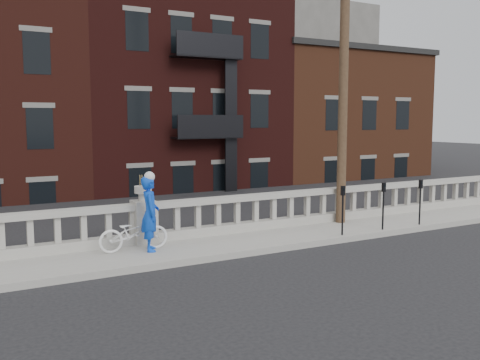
{
  "coord_description": "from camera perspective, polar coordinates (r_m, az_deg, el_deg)",
  "views": [
    {
      "loc": [
        -4.48,
        -8.99,
        3.31
      ],
      "look_at": [
        2.41,
        3.2,
        1.71
      ],
      "focal_mm": 40.0,
      "sensor_mm": 36.0,
      "label": 1
    }
  ],
  "objects": [
    {
      "name": "lower_level",
      "position": [
        32.43,
        -20.62,
        4.88
      ],
      "size": [
        80.0,
        44.0,
        20.8
      ],
      "color": "#605E59",
      "rests_on": "ground"
    },
    {
      "name": "bicycle",
      "position": [
        13.17,
        -11.28,
        -5.53
      ],
      "size": [
        1.71,
        0.67,
        0.88
      ],
      "primitive_type": "imported",
      "rotation": [
        0.0,
        0.0,
        1.52
      ],
      "color": "white",
      "rests_on": "sidewalk"
    },
    {
      "name": "parking_meter_b",
      "position": [
        15.84,
        15.04,
        -2.13
      ],
      "size": [
        0.1,
        0.09,
        1.36
      ],
      "color": "black",
      "rests_on": "sidewalk"
    },
    {
      "name": "utility_pole",
      "position": [
        16.62,
        11.04,
        13.04
      ],
      "size": [
        1.6,
        0.28,
        10.0
      ],
      "color": "#422D1E",
      "rests_on": "sidewalk"
    },
    {
      "name": "sidewalk",
      "position": [
        13.2,
        -8.8,
        -7.76
      ],
      "size": [
        32.0,
        2.2,
        0.15
      ],
      "primitive_type": "cube",
      "color": "gray",
      "rests_on": "ground"
    },
    {
      "name": "parking_meter_c",
      "position": [
        16.91,
        18.67,
        -1.71
      ],
      "size": [
        0.1,
        0.09,
        1.36
      ],
      "color": "black",
      "rests_on": "sidewalk"
    },
    {
      "name": "balustrade",
      "position": [
        13.95,
        -10.23,
        -4.63
      ],
      "size": [
        28.0,
        0.34,
        1.03
      ],
      "color": "gray",
      "rests_on": "sidewalk"
    },
    {
      "name": "ground",
      "position": [
        10.57,
        -2.91,
        -11.74
      ],
      "size": [
        120.0,
        120.0,
        0.0
      ],
      "primitive_type": "plane",
      "color": "black",
      "rests_on": "ground"
    },
    {
      "name": "cyclist",
      "position": [
        13.02,
        -9.57,
        -3.55
      ],
      "size": [
        0.59,
        0.75,
        1.81
      ],
      "primitive_type": "imported",
      "rotation": [
        0.0,
        0.0,
        1.3
      ],
      "color": "blue",
      "rests_on": "sidewalk"
    },
    {
      "name": "parking_meter_a",
      "position": [
        14.83,
        10.9,
        -2.59
      ],
      "size": [
        0.1,
        0.09,
        1.36
      ],
      "color": "black",
      "rests_on": "sidewalk"
    },
    {
      "name": "planter_pedestal",
      "position": [
        13.91,
        -10.25,
        -3.87
      ],
      "size": [
        0.55,
        0.55,
        1.76
      ],
      "color": "gray",
      "rests_on": "sidewalk"
    }
  ]
}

